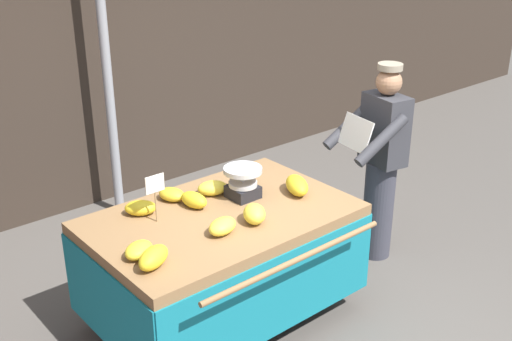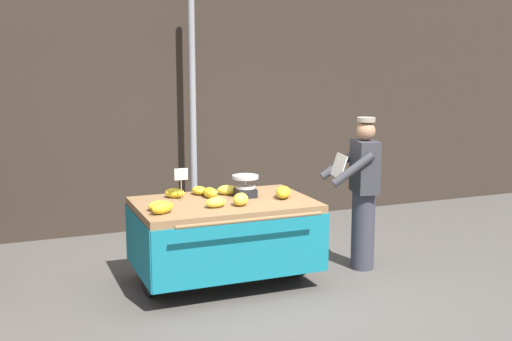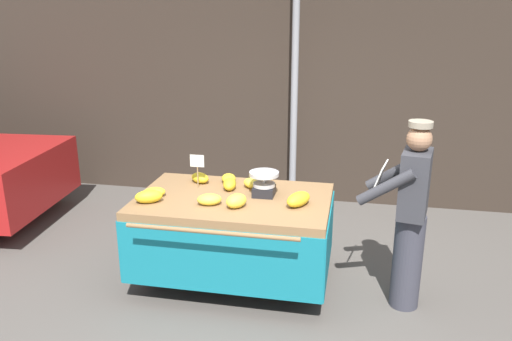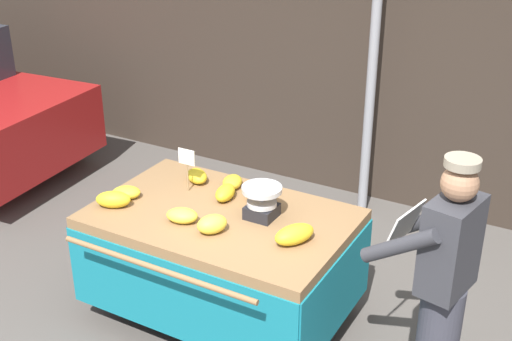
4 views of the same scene
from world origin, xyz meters
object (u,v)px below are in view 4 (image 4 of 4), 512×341
Objects in this scene: weighing_scale at (262,202)px; banana_bunch_0 at (212,224)px; price_sign at (187,161)px; banana_bunch_1 at (232,182)px; banana_bunch_8 at (225,193)px; banana_bunch_6 at (294,234)px; vendor_person at (442,287)px; street_pole at (373,54)px; banana_bunch_2 at (258,195)px; banana_bunch_3 at (182,215)px; banana_bunch_5 at (197,176)px; banana_bunch_7 at (126,192)px; banana_cart at (221,241)px; banana_bunch_4 at (113,199)px.

banana_bunch_0 is at bearing -118.02° from weighing_scale.
price_sign is 0.39m from banana_bunch_1.
price_sign reaches higher than weighing_scale.
weighing_scale reaches higher than banana_bunch_8.
vendor_person is at bearing 0.32° from banana_bunch_6.
banana_bunch_1 is at bearing -104.48° from street_pole.
banana_bunch_6 is (0.49, -0.38, 0.01)m from banana_bunch_2.
banana_bunch_3 is (-0.30, -0.52, -0.00)m from banana_bunch_2.
banana_bunch_5 reaches higher than banana_bunch_7.
banana_bunch_2 and banana_bunch_3 have the same top height.
vendor_person reaches higher than banana_bunch_2.
street_pole is 10.92× the size of banana_bunch_6.
banana_bunch_8 reaches higher than banana_bunch_1.
price_sign is at bearing 155.73° from banana_cart.
banana_bunch_2 is 0.57m from banana_bunch_5.
banana_bunch_2 is (0.05, 0.53, -0.01)m from banana_bunch_0.
street_pole is at bearing 85.04° from banana_bunch_2.
banana_bunch_7 is (-0.01, 0.16, -0.01)m from banana_bunch_4.
street_pole is 2.47m from banana_bunch_3.
banana_bunch_7 is at bearing 170.50° from banana_bunch_3.
banana_bunch_3 is at bearing -143.13° from weighing_scale.
banana_bunch_0 is 1.52m from vendor_person.
banana_bunch_6 reaches higher than banana_bunch_4.
banana_bunch_4 is at bearing -114.47° from banana_bunch_5.
vendor_person is at bearing -7.81° from price_sign.
banana_bunch_0 is 0.72× the size of banana_bunch_6.
banana_bunch_4 is at bearing -175.11° from vendor_person.
banana_bunch_2 is at bearing 141.77° from banana_bunch_6.
banana_bunch_3 is at bearing -175.53° from vendor_person.
vendor_person is at bearing 4.47° from banana_bunch_3.
banana_bunch_0 is at bearing -41.11° from price_sign.
banana_bunch_2 is 0.24m from banana_bunch_8.
vendor_person reaches higher than banana_bunch_1.
banana_bunch_0 is 0.96× the size of banana_bunch_5.
banana_bunch_5 reaches higher than banana_cart.
price_sign is at bearing 172.19° from vendor_person.
banana_bunch_8 is (-0.71, 0.30, -0.01)m from banana_bunch_6.
banana_bunch_4 reaches higher than banana_bunch_2.
banana_bunch_4 is at bearing -123.95° from price_sign.
banana_bunch_0 is at bearing -95.25° from banana_bunch_2.
banana_bunch_1 is at bearing 10.01° from banana_bunch_5.
banana_bunch_4 is 0.70m from banana_bunch_5.
banana_bunch_6 is at bearing 9.50° from banana_bunch_3.
banana_cart is 0.40m from banana_bunch_3.
banana_bunch_6 is at bearing 1.61° from banana_bunch_7.
banana_cart is 0.83m from banana_bunch_4.
street_pole is 2.09m from weighing_scale.
street_pole is 14.32× the size of banana_bunch_2.
banana_bunch_5 is at bearing 157.37° from banana_bunch_8.
street_pole is at bearing 89.39° from weighing_scale.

